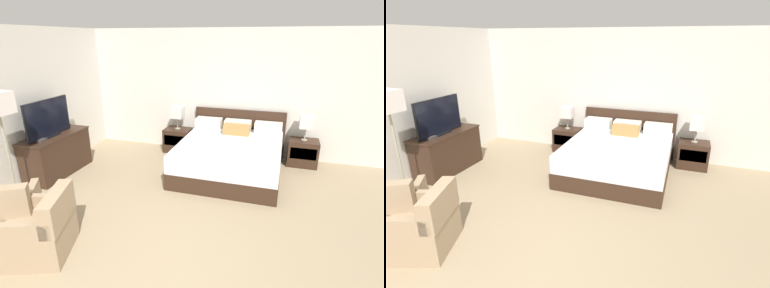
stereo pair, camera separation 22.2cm
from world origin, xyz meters
TOP-DOWN VIEW (x-y plane):
  - ground_plane at (0.00, 0.00)m, footprint 11.81×11.81m
  - wall_back at (0.00, 3.97)m, footprint 6.88×0.06m
  - wall_left at (-2.87, 1.67)m, footprint 0.06×5.74m
  - bed at (0.39, 2.96)m, footprint 1.83×1.98m
  - nightstand_left at (-0.88, 3.67)m, footprint 0.55×0.42m
  - nightstand_right at (1.66, 3.67)m, footprint 0.55×0.42m
  - table_lamp_left at (-0.88, 3.67)m, footprint 0.24×0.24m
  - table_lamp_right at (1.66, 3.67)m, footprint 0.24×0.24m
  - dresser at (-2.56, 1.98)m, footprint 0.52×1.27m
  - tv at (-2.55, 1.90)m, footprint 0.18×0.97m
  - book_red_cover at (-2.57, 1.62)m, footprint 0.26×0.19m
  - armchair_by_window at (-1.87, 0.27)m, footprint 0.95×0.95m
  - armchair_companion at (-1.24, 0.13)m, footprint 0.88×0.88m

SIDE VIEW (x-z plane):
  - ground_plane at x=0.00m, z-range 0.00..0.00m
  - nightstand_left at x=-0.88m, z-range 0.00..0.50m
  - nightstand_right at x=1.66m, z-range 0.00..0.50m
  - armchair_by_window at x=-1.87m, z-range -0.10..0.66m
  - armchair_companion at x=-1.24m, z-range -0.10..0.66m
  - bed at x=0.39m, z-range -0.16..0.79m
  - dresser at x=-2.56m, z-range 0.01..0.74m
  - book_red_cover at x=-2.57m, z-range 0.73..0.76m
  - table_lamp_left at x=-0.88m, z-range 0.61..1.09m
  - table_lamp_right at x=1.66m, z-range 0.61..1.09m
  - tv at x=-2.55m, z-range 0.72..1.35m
  - wall_back at x=0.00m, z-range 0.00..2.51m
  - wall_left at x=-2.87m, z-range 0.00..2.51m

